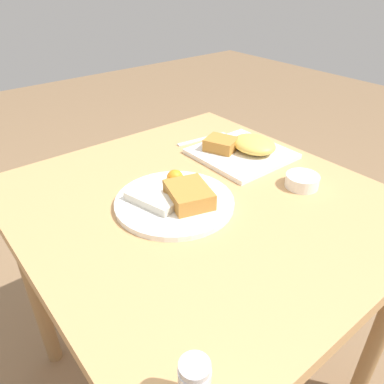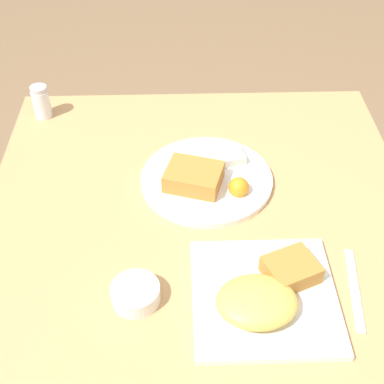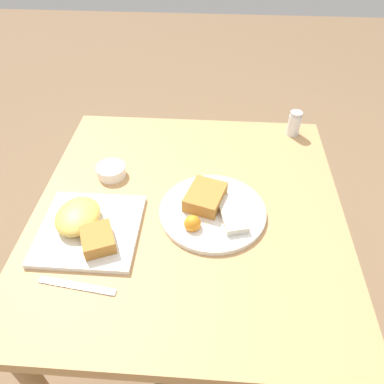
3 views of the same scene
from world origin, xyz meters
TOP-DOWN VIEW (x-y plane):
  - ground_plane at (0.00, 0.00)m, footprint 8.00×8.00m
  - dining_table at (0.00, 0.00)m, footprint 0.90×0.85m
  - plate_square_near at (0.10, -0.26)m, footprint 0.25×0.25m
  - plate_oval_far at (0.02, 0.06)m, footprint 0.29×0.29m
  - sauce_ramekin at (-0.12, -0.24)m, footprint 0.09×0.09m
  - salt_shaker at (-0.39, 0.33)m, footprint 0.04×0.04m
  - butter_knife at (0.27, -0.23)m, footprint 0.04×0.18m

SIDE VIEW (x-z plane):
  - ground_plane at x=0.00m, z-range 0.00..0.00m
  - dining_table at x=0.00m, z-range 0.28..1.04m
  - butter_knife at x=0.27m, z-range 0.75..0.76m
  - plate_oval_far at x=0.02m, z-range 0.74..0.80m
  - sauce_ramekin at x=-0.12m, z-range 0.76..0.79m
  - plate_square_near at x=0.10m, z-range 0.75..0.81m
  - salt_shaker at x=-0.39m, z-range 0.75..0.83m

